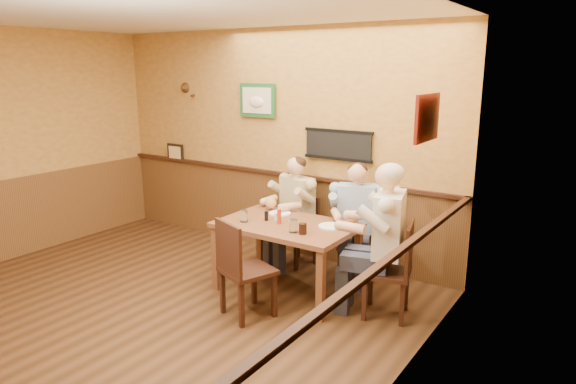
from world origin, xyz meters
name	(u,v)px	position (x,y,z in m)	size (l,w,h in m)	color
room	(131,142)	(0.14, 0.17, 1.69)	(5.02, 5.03, 2.81)	#331E0F
dining_table	(287,232)	(0.91, 1.46, 0.66)	(1.40, 0.90, 0.75)	brown
chair_back_left	(297,231)	(0.58, 2.17, 0.41)	(0.38, 0.38, 0.83)	#361C11
chair_back_right	(355,243)	(1.35, 2.17, 0.42)	(0.38, 0.38, 0.83)	#361C11
chair_right_end	(387,269)	(2.01, 1.52, 0.47)	(0.43, 0.43, 0.93)	#361C11
chair_near_side	(248,268)	(0.91, 0.80, 0.48)	(0.44, 0.44, 0.96)	#361C11
diner_tan_shirt	(297,217)	(0.58, 2.17, 0.59)	(0.55, 0.55, 1.18)	#CCBE8C
diner_blue_polo	(356,227)	(1.35, 2.17, 0.60)	(0.55, 0.55, 1.19)	#90ABD9
diner_white_elder	(388,249)	(2.01, 1.52, 0.67)	(0.61, 0.61, 1.33)	silver
water_glass_left	(244,216)	(0.51, 1.26, 0.81)	(0.08, 0.08, 0.12)	white
water_glass_mid	(293,226)	(1.13, 1.25, 0.81)	(0.09, 0.09, 0.13)	white
cola_tumbler	(303,229)	(1.23, 1.26, 0.80)	(0.08, 0.08, 0.10)	black
hot_sauce_bottle	(279,215)	(0.85, 1.41, 0.84)	(0.04, 0.04, 0.18)	#B32A13
salt_shaker	(276,217)	(0.76, 1.47, 0.79)	(0.03, 0.03, 0.09)	silver
pepper_shaker	(266,216)	(0.67, 1.43, 0.80)	(0.04, 0.04, 0.10)	black
plate_far_left	(280,213)	(0.65, 1.71, 0.76)	(0.24, 0.24, 0.02)	white
plate_far_right	(331,226)	(1.36, 1.60, 0.76)	(0.26, 0.26, 0.02)	white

